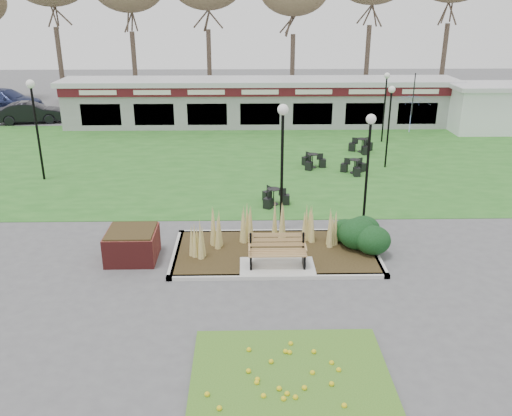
{
  "coord_description": "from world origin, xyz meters",
  "views": [
    {
      "loc": [
        -0.93,
        -14.12,
        7.46
      ],
      "look_at": [
        -0.59,
        2.0,
        1.25
      ],
      "focal_mm": 38.0,
      "sensor_mm": 36.0,
      "label": 1
    }
  ],
  "objects_px": {
    "service_hut": "(485,107)",
    "car_black": "(31,112)",
    "park_bench": "(277,250)",
    "lamp_post_mid_right": "(390,109)",
    "patio_umbrella": "(411,114)",
    "lamp_post_far_right": "(386,92)",
    "lamp_post_far_left": "(34,108)",
    "lamp_post_near_left": "(369,147)",
    "lamp_post_near_right": "(282,140)",
    "bistro_set_a": "(274,199)",
    "food_pavilion": "(259,102)",
    "brick_planter": "(132,244)",
    "car_blue": "(5,100)",
    "bistro_set_c": "(362,147)",
    "bistro_set_b": "(312,163)",
    "bistro_set_d": "(354,168)"
  },
  "relations": [
    {
      "from": "park_bench",
      "to": "lamp_post_far_right",
      "type": "bearing_deg",
      "value": 66.04
    },
    {
      "from": "park_bench",
      "to": "car_black",
      "type": "height_order",
      "value": "car_black"
    },
    {
      "from": "food_pavilion",
      "to": "lamp_post_far_left",
      "type": "xyz_separation_m",
      "value": [
        -9.86,
        -10.98,
        1.71
      ]
    },
    {
      "from": "bistro_set_d",
      "to": "car_black",
      "type": "relative_size",
      "value": 0.3
    },
    {
      "from": "brick_planter",
      "to": "lamp_post_near_right",
      "type": "height_order",
      "value": "lamp_post_near_right"
    },
    {
      "from": "lamp_post_mid_right",
      "to": "car_black",
      "type": "relative_size",
      "value": 0.94
    },
    {
      "from": "lamp_post_far_right",
      "to": "car_blue",
      "type": "distance_m",
      "value": 26.54
    },
    {
      "from": "bistro_set_d",
      "to": "car_black",
      "type": "xyz_separation_m",
      "value": [
        -18.83,
        11.39,
        0.44
      ]
    },
    {
      "from": "park_bench",
      "to": "patio_umbrella",
      "type": "relative_size",
      "value": 0.61
    },
    {
      "from": "park_bench",
      "to": "lamp_post_mid_right",
      "type": "relative_size",
      "value": 0.44
    },
    {
      "from": "car_black",
      "to": "car_blue",
      "type": "height_order",
      "value": "car_blue"
    },
    {
      "from": "lamp_post_far_left",
      "to": "bistro_set_b",
      "type": "relative_size",
      "value": 3.54
    },
    {
      "from": "lamp_post_far_right",
      "to": "car_black",
      "type": "xyz_separation_m",
      "value": [
        -21.51,
        5.52,
        -2.11
      ]
    },
    {
      "from": "bistro_set_b",
      "to": "patio_umbrella",
      "type": "relative_size",
      "value": 0.44
    },
    {
      "from": "park_bench",
      "to": "bistro_set_a",
      "type": "relative_size",
      "value": 1.41
    },
    {
      "from": "lamp_post_near_left",
      "to": "bistro_set_b",
      "type": "height_order",
      "value": "lamp_post_near_left"
    },
    {
      "from": "park_bench",
      "to": "lamp_post_far_left",
      "type": "bearing_deg",
      "value": 138.46
    },
    {
      "from": "service_hut",
      "to": "car_blue",
      "type": "bearing_deg",
      "value": 167.6
    },
    {
      "from": "lamp_post_near_right",
      "to": "lamp_post_far_right",
      "type": "relative_size",
      "value": 1.14
    },
    {
      "from": "lamp_post_near_left",
      "to": "car_black",
      "type": "xyz_separation_m",
      "value": [
        -17.92,
        17.8,
        -2.25
      ]
    },
    {
      "from": "bistro_set_d",
      "to": "car_black",
      "type": "bearing_deg",
      "value": 148.83
    },
    {
      "from": "lamp_post_mid_right",
      "to": "patio_umbrella",
      "type": "distance_m",
      "value": 4.69
    },
    {
      "from": "food_pavilion",
      "to": "car_black",
      "type": "relative_size",
      "value": 6.02
    },
    {
      "from": "bistro_set_a",
      "to": "lamp_post_near_right",
      "type": "bearing_deg",
      "value": -86.81
    },
    {
      "from": "food_pavilion",
      "to": "car_black",
      "type": "xyz_separation_m",
      "value": [
        -14.75,
        1.04,
        -0.8
      ]
    },
    {
      "from": "park_bench",
      "to": "bistro_set_b",
      "type": "bearing_deg",
      "value": 77.55
    },
    {
      "from": "park_bench",
      "to": "patio_umbrella",
      "type": "distance_m",
      "value": 16.4
    },
    {
      "from": "service_hut",
      "to": "car_black",
      "type": "distance_m",
      "value": 28.42
    },
    {
      "from": "bistro_set_c",
      "to": "car_blue",
      "type": "height_order",
      "value": "car_blue"
    },
    {
      "from": "bistro_set_d",
      "to": "car_blue",
      "type": "xyz_separation_m",
      "value": [
        -22.04,
        15.31,
        0.56
      ]
    },
    {
      "from": "patio_umbrella",
      "to": "service_hut",
      "type": "bearing_deg",
      "value": 32.34
    },
    {
      "from": "park_bench",
      "to": "lamp_post_far_left",
      "type": "height_order",
      "value": "lamp_post_far_left"
    },
    {
      "from": "lamp_post_far_right",
      "to": "lamp_post_near_left",
      "type": "bearing_deg",
      "value": -106.31
    },
    {
      "from": "lamp_post_far_left",
      "to": "bistro_set_c",
      "type": "distance_m",
      "value": 15.93
    },
    {
      "from": "lamp_post_far_right",
      "to": "lamp_post_far_left",
      "type": "xyz_separation_m",
      "value": [
        -16.63,
        -6.49,
        0.4
      ]
    },
    {
      "from": "lamp_post_far_left",
      "to": "bistro_set_b",
      "type": "distance_m",
      "value": 12.58
    },
    {
      "from": "lamp_post_near_left",
      "to": "car_black",
      "type": "distance_m",
      "value": 25.36
    },
    {
      "from": "service_hut",
      "to": "bistro_set_b",
      "type": "relative_size",
      "value": 3.56
    },
    {
      "from": "lamp_post_near_right",
      "to": "bistro_set_a",
      "type": "distance_m",
      "value": 3.79
    },
    {
      "from": "bistro_set_b",
      "to": "bistro_set_c",
      "type": "bearing_deg",
      "value": 43.28
    },
    {
      "from": "park_bench",
      "to": "bistro_set_c",
      "type": "distance_m",
      "value": 14.04
    },
    {
      "from": "bistro_set_d",
      "to": "bistro_set_a",
      "type": "bearing_deg",
      "value": -134.27
    },
    {
      "from": "lamp_post_far_left",
      "to": "bistro_set_d",
      "type": "relative_size",
      "value": 3.6
    },
    {
      "from": "car_black",
      "to": "bistro_set_a",
      "type": "bearing_deg",
      "value": -147.2
    },
    {
      "from": "food_pavilion",
      "to": "car_black",
      "type": "height_order",
      "value": "food_pavilion"
    },
    {
      "from": "park_bench",
      "to": "bistro_set_a",
      "type": "bearing_deg",
      "value": 88.16
    },
    {
      "from": "car_black",
      "to": "lamp_post_far_left",
      "type": "bearing_deg",
      "value": -169.15
    },
    {
      "from": "lamp_post_mid_right",
      "to": "lamp_post_far_right",
      "type": "relative_size",
      "value": 1.01
    },
    {
      "from": "lamp_post_mid_right",
      "to": "patio_umbrella",
      "type": "xyz_separation_m",
      "value": [
        2.25,
        3.99,
        -1.02
      ]
    },
    {
      "from": "lamp_post_far_left",
      "to": "car_blue",
      "type": "height_order",
      "value": "lamp_post_far_left"
    }
  ]
}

